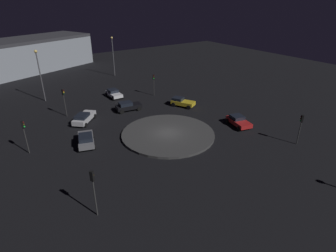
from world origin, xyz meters
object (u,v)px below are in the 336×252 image
Objects in this scene: car_white at (114,93)px; car_silver at (84,118)px; car_black at (128,106)px; traffic_light_northeast at (64,97)px; traffic_light_north at (24,131)px; car_red at (238,121)px; traffic_light_northwest at (93,185)px; traffic_light_southwest at (301,124)px; streetlamp_northeast at (39,69)px; car_grey at (86,139)px; store_building at (18,56)px; streetlamp_east at (113,53)px; car_yellow at (182,102)px; traffic_light_southeast at (154,81)px.

car_silver is (-7.82, 8.22, 0.01)m from car_white.
car_white is 7.40m from car_black.
traffic_light_northeast is at bearing 167.14° from car_black.
car_red is at bearing -0.02° from traffic_light_north.
car_silver is at bearing -12.35° from traffic_light_northeast.
traffic_light_northwest is at bearing -26.44° from car_white.
traffic_light_northwest is at bearing 38.23° from traffic_light_southwest.
car_black is 0.48× the size of streetlamp_northeast.
car_grey is 43.96m from store_building.
streetlamp_northeast is at bearing 68.79° from store_building.
traffic_light_northeast is at bearing -172.51° from streetlamp_northeast.
streetlamp_east is (13.63, -6.33, 4.53)m from car_white.
car_grey is at bearing 40.89° from traffic_light_northwest.
car_white is 21.04m from traffic_light_north.
car_silver is at bearing 0.03° from car_grey.
car_yellow is 24.71m from streetlamp_northeast.
car_white is at bearing -3.33° from car_silver.
store_building is (15.57, 17.37, -1.43)m from streetlamp_east.
car_grey is 1.06× the size of car_red.
streetlamp_east reaches higher than store_building.
store_building is at bearing -25.51° from traffic_light_southwest.
car_grey is (-3.97, 17.88, 0.04)m from car_yellow.
streetlamp_east is at bearing -63.26° from streetlamp_northeast.
car_silver is (13.50, 17.90, 0.03)m from car_red.
traffic_light_northwest is 56.31m from store_building.
car_grey reaches higher than car_silver.
traffic_light_north reaches higher than car_silver.
traffic_light_northeast reaches higher than car_yellow.
traffic_light_southeast is (25.96, 5.05, 0.02)m from traffic_light_southwest.
car_red is (-6.67, -19.96, -0.07)m from car_grey.
traffic_light_north reaches higher than car_grey.
car_red is at bearing -33.05° from traffic_light_southwest.
traffic_light_southwest is 0.46× the size of streetlamp_east.
car_black is 0.48× the size of streetlamp_east.
car_red is 18.38m from traffic_light_southeast.
traffic_light_northeast is (3.73, 1.48, 2.34)m from car_silver.
store_building is at bearing 48.13° from streetlamp_east.
streetlamp_east is (24.31, 1.27, 4.52)m from car_yellow.
traffic_light_southeast is at bearing -115.41° from streetlamp_northeast.
traffic_light_northwest is (-19.69, 12.85, 2.38)m from car_black.
store_building is at bearing 176.52° from car_yellow.
streetlamp_east reaches higher than traffic_light_northeast.
car_white is at bearing 90.99° from car_black.
car_silver is 0.12× the size of store_building.
car_white is at bearing -114.47° from streetlamp_northeast.
car_yellow is 0.99× the size of car_black.
streetlamp_east is at bearing 8.94° from car_silver.
traffic_light_northeast reaches higher than traffic_light_southwest.
car_yellow is at bearing -34.51° from traffic_light_southwest.
traffic_light_southwest is 62.74m from store_building.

